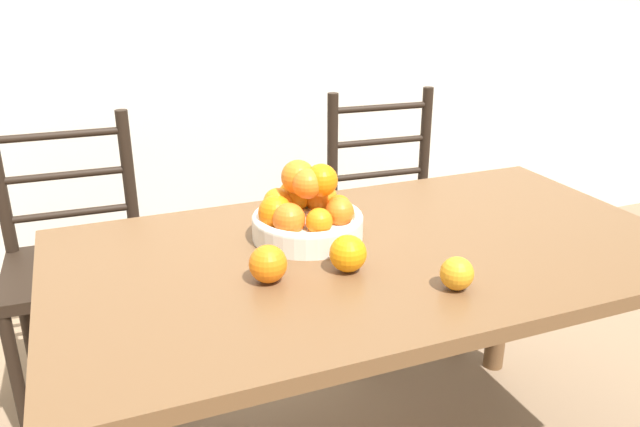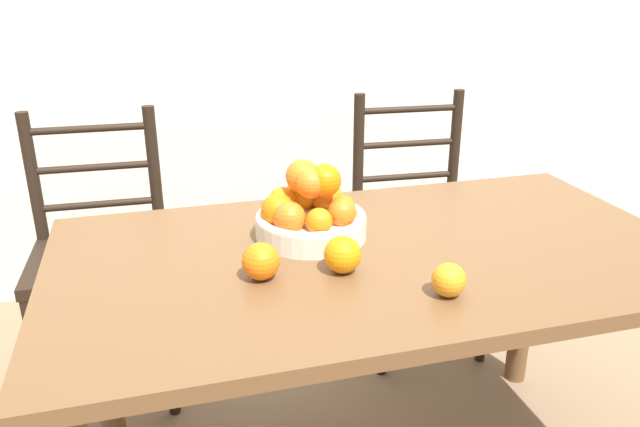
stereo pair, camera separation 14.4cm
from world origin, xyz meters
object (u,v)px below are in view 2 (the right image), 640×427
fruit_bowl (310,212)px  chair_right (417,224)px  orange_loose_1 (449,280)px  chair_left (101,259)px  orange_loose_2 (261,261)px  orange_loose_0 (343,255)px

fruit_bowl → chair_right: bearing=45.7°
orange_loose_1 → chair_left: chair_left is taller
orange_loose_2 → chair_right: 1.09m
chair_right → fruit_bowl: bearing=-130.6°
orange_loose_0 → orange_loose_2: same height
chair_left → orange_loose_2: bearing=-61.1°
fruit_bowl → orange_loose_0: size_ratio=3.31×
orange_loose_1 → chair_right: size_ratio=0.08×
orange_loose_0 → orange_loose_1: 0.24m
chair_left → chair_right: same height
orange_loose_1 → chair_right: chair_right is taller
fruit_bowl → orange_loose_2: size_ratio=3.34×
orange_loose_2 → chair_right: bearing=46.9°
fruit_bowl → orange_loose_1: 0.42m
orange_loose_0 → orange_loose_1: size_ratio=1.17×
orange_loose_2 → chair_left: (-0.39, 0.76, -0.30)m
orange_loose_0 → orange_loose_1: (0.17, -0.16, -0.01)m
chair_right → orange_loose_1: bearing=-107.6°
orange_loose_1 → orange_loose_2: orange_loose_2 is taller
fruit_bowl → chair_left: (-0.55, 0.57, -0.32)m
fruit_bowl → orange_loose_2: 0.25m
orange_loose_2 → fruit_bowl: bearing=50.6°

